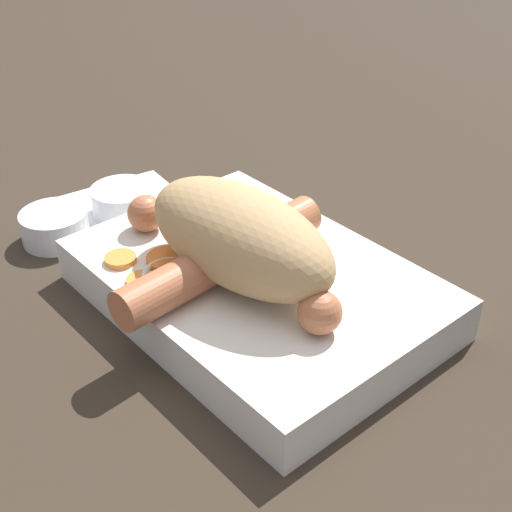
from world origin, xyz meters
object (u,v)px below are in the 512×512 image
object	(u,v)px
sausage	(224,258)
condiment_cup_far	(55,228)
condiment_cup_near	(124,203)
food_tray	(256,288)
bread_roll	(235,234)

from	to	relation	value
sausage	condiment_cup_far	size ratio (longest dim) A/B	3.61
condiment_cup_near	sausage	bearing A→B (deg)	172.71
food_tray	condiment_cup_far	world-z (taller)	food_tray
food_tray	condiment_cup_near	size ratio (longest dim) A/B	4.57
condiment_cup_near	food_tray	bearing A→B (deg)	179.92
bread_roll	condiment_cup_near	xyz separation A→B (m)	(0.16, -0.01, -0.05)
bread_roll	condiment_cup_near	distance (m)	0.17
food_tray	sausage	xyz separation A→B (m)	(0.01, 0.02, 0.03)
food_tray	condiment_cup_far	distance (m)	0.18
bread_roll	condiment_cup_near	size ratio (longest dim) A/B	2.90
condiment_cup_near	condiment_cup_far	xyz separation A→B (m)	(0.00, 0.06, 0.00)
food_tray	bread_roll	world-z (taller)	bread_roll
condiment_cup_far	bread_roll	bearing A→B (deg)	-163.68
condiment_cup_far	sausage	bearing A→B (deg)	-165.36
food_tray	bread_roll	distance (m)	0.05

